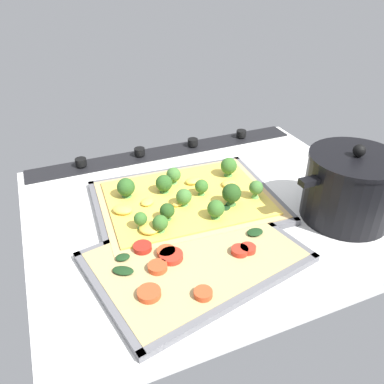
% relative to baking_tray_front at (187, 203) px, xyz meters
% --- Properties ---
extents(ground_plane, '(0.76, 0.63, 0.03)m').
position_rel_baking_tray_front_xyz_m(ground_plane, '(-0.05, 0.03, -0.02)').
color(ground_plane, white).
extents(stove_control_panel, '(0.73, 0.07, 0.03)m').
position_rel_baking_tray_front_xyz_m(stove_control_panel, '(-0.05, -0.26, 0.00)').
color(stove_control_panel, black).
rests_on(stove_control_panel, ground_plane).
extents(baking_tray_front, '(0.40, 0.32, 0.01)m').
position_rel_baking_tray_front_xyz_m(baking_tray_front, '(0.00, 0.00, 0.00)').
color(baking_tray_front, slate).
rests_on(baking_tray_front, ground_plane).
extents(broccoli_pizza, '(0.37, 0.29, 0.06)m').
position_rel_baking_tray_front_xyz_m(broccoli_pizza, '(0.00, 0.00, 0.02)').
color(broccoli_pizza, tan).
rests_on(broccoli_pizza, baking_tray_front).
extents(baking_tray_back, '(0.40, 0.32, 0.01)m').
position_rel_baking_tray_front_xyz_m(baking_tray_back, '(0.05, 0.17, 0.00)').
color(baking_tray_back, slate).
rests_on(baking_tray_back, ground_plane).
extents(veggie_pizza_back, '(0.37, 0.29, 0.02)m').
position_rel_baking_tray_front_xyz_m(veggie_pizza_back, '(0.06, 0.17, 0.01)').
color(veggie_pizza_back, tan).
rests_on(veggie_pizza_back, baking_tray_back).
extents(cooking_pot, '(0.25, 0.18, 0.16)m').
position_rel_baking_tray_front_xyz_m(cooking_pot, '(-0.28, 0.17, 0.07)').
color(cooking_pot, black).
rests_on(cooking_pot, ground_plane).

